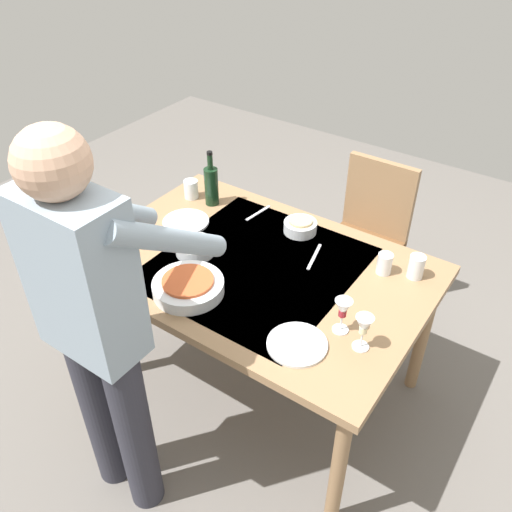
{
  "coord_description": "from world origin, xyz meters",
  "views": [
    {
      "loc": [
        -1.08,
        1.56,
        2.25
      ],
      "look_at": [
        0.0,
        0.0,
        0.83
      ],
      "focal_mm": 37.82,
      "sensor_mm": 36.0,
      "label": 1
    }
  ],
  "objects_px": {
    "dinner_plate_near": "(297,344)",
    "water_cup_near_left": "(191,189)",
    "chair_near": "(368,230)",
    "side_bowl_salad": "(195,247)",
    "water_cup_near_right": "(416,267)",
    "dining_table": "(256,278)",
    "water_cup_far_left": "(385,264)",
    "side_bowl_bread": "(300,226)",
    "person_server": "(97,323)",
    "dinner_plate_far": "(186,222)",
    "wine_bottle": "(211,185)",
    "wine_glass_right": "(364,327)",
    "serving_bowl_pasta": "(188,286)",
    "wine_glass_left": "(343,310)"
  },
  "relations": [
    {
      "from": "chair_near",
      "to": "water_cup_near_right",
      "type": "distance_m",
      "value": 0.79
    },
    {
      "from": "person_server",
      "to": "wine_bottle",
      "type": "relative_size",
      "value": 5.71
    },
    {
      "from": "side_bowl_bread",
      "to": "chair_near",
      "type": "bearing_deg",
      "value": -103.63
    },
    {
      "from": "dining_table",
      "to": "dinner_plate_far",
      "type": "relative_size",
      "value": 6.58
    },
    {
      "from": "person_server",
      "to": "wine_glass_right",
      "type": "relative_size",
      "value": 11.19
    },
    {
      "from": "side_bowl_salad",
      "to": "side_bowl_bread",
      "type": "bearing_deg",
      "value": -126.13
    },
    {
      "from": "wine_bottle",
      "to": "water_cup_far_left",
      "type": "height_order",
      "value": "wine_bottle"
    },
    {
      "from": "side_bowl_bread",
      "to": "dinner_plate_near",
      "type": "bearing_deg",
      "value": 120.15
    },
    {
      "from": "wine_glass_right",
      "to": "side_bowl_bread",
      "type": "xyz_separation_m",
      "value": [
        0.58,
        -0.53,
        -0.07
      ]
    },
    {
      "from": "water_cup_far_left",
      "to": "side_bowl_salad",
      "type": "height_order",
      "value": "water_cup_far_left"
    },
    {
      "from": "person_server",
      "to": "wine_glass_right",
      "type": "xyz_separation_m",
      "value": [
        -0.73,
        -0.59,
        -0.08
      ]
    },
    {
      "from": "dining_table",
      "to": "chair_near",
      "type": "distance_m",
      "value": 0.93
    },
    {
      "from": "dinner_plate_near",
      "to": "water_cup_near_left",
      "type": "bearing_deg",
      "value": -30.6
    },
    {
      "from": "wine_glass_right",
      "to": "dinner_plate_far",
      "type": "xyz_separation_m",
      "value": [
        1.09,
        -0.27,
        -0.1
      ]
    },
    {
      "from": "wine_glass_left",
      "to": "dinner_plate_far",
      "type": "height_order",
      "value": "wine_glass_left"
    },
    {
      "from": "water_cup_far_left",
      "to": "side_bowl_bread",
      "type": "height_order",
      "value": "water_cup_far_left"
    },
    {
      "from": "water_cup_near_right",
      "to": "wine_glass_left",
      "type": "bearing_deg",
      "value": 76.88
    },
    {
      "from": "dinner_plate_far",
      "to": "wine_bottle",
      "type": "bearing_deg",
      "value": -87.96
    },
    {
      "from": "water_cup_near_left",
      "to": "water_cup_near_right",
      "type": "height_order",
      "value": "water_cup_near_right"
    },
    {
      "from": "side_bowl_salad",
      "to": "dinner_plate_near",
      "type": "height_order",
      "value": "side_bowl_salad"
    },
    {
      "from": "chair_near",
      "to": "wine_glass_right",
      "type": "height_order",
      "value": "wine_glass_right"
    },
    {
      "from": "chair_near",
      "to": "dinner_plate_far",
      "type": "xyz_separation_m",
      "value": [
        0.64,
        0.81,
        0.25
      ]
    },
    {
      "from": "wine_bottle",
      "to": "wine_glass_right",
      "type": "xyz_separation_m",
      "value": [
        -1.09,
        0.49,
        -0.01
      ]
    },
    {
      "from": "water_cup_far_left",
      "to": "side_bowl_salad",
      "type": "bearing_deg",
      "value": 24.85
    },
    {
      "from": "side_bowl_salad",
      "to": "dinner_plate_far",
      "type": "distance_m",
      "value": 0.26
    },
    {
      "from": "serving_bowl_pasta",
      "to": "side_bowl_salad",
      "type": "height_order",
      "value": "same"
    },
    {
      "from": "wine_glass_right",
      "to": "water_cup_near_left",
      "type": "bearing_deg",
      "value": -21.37
    },
    {
      "from": "water_cup_near_right",
      "to": "water_cup_far_left",
      "type": "relative_size",
      "value": 1.12
    },
    {
      "from": "water_cup_near_left",
      "to": "dining_table",
      "type": "bearing_deg",
      "value": 154.91
    },
    {
      "from": "side_bowl_salad",
      "to": "water_cup_near_right",
      "type": "bearing_deg",
      "value": -155.57
    },
    {
      "from": "dining_table",
      "to": "chair_near",
      "type": "bearing_deg",
      "value": -100.13
    },
    {
      "from": "water_cup_near_right",
      "to": "dinner_plate_far",
      "type": "xyz_separation_m",
      "value": [
        1.1,
        0.24,
        -0.05
      ]
    },
    {
      "from": "wine_glass_right",
      "to": "side_bowl_salad",
      "type": "relative_size",
      "value": 0.84
    },
    {
      "from": "chair_near",
      "to": "wine_bottle",
      "type": "distance_m",
      "value": 0.95
    },
    {
      "from": "dinner_plate_near",
      "to": "side_bowl_bread",
      "type": "bearing_deg",
      "value": -59.85
    },
    {
      "from": "side_bowl_bread",
      "to": "person_server",
      "type": "bearing_deg",
      "value": 82.34
    },
    {
      "from": "person_server",
      "to": "water_cup_near_left",
      "type": "bearing_deg",
      "value": -65.09
    },
    {
      "from": "wine_glass_right",
      "to": "dinner_plate_far",
      "type": "relative_size",
      "value": 0.66
    },
    {
      "from": "chair_near",
      "to": "water_cup_near_left",
      "type": "xyz_separation_m",
      "value": [
        0.78,
        0.61,
        0.29
      ]
    },
    {
      "from": "water_cup_near_left",
      "to": "side_bowl_salad",
      "type": "xyz_separation_m",
      "value": [
        -0.34,
        0.37,
        -0.02
      ]
    },
    {
      "from": "water_cup_far_left",
      "to": "serving_bowl_pasta",
      "type": "relative_size",
      "value": 0.32
    },
    {
      "from": "side_bowl_salad",
      "to": "dinner_plate_far",
      "type": "height_order",
      "value": "side_bowl_salad"
    },
    {
      "from": "wine_glass_left",
      "to": "serving_bowl_pasta",
      "type": "xyz_separation_m",
      "value": [
        0.63,
        0.16,
        -0.07
      ]
    },
    {
      "from": "person_server",
      "to": "water_cup_near_right",
      "type": "xyz_separation_m",
      "value": [
        -0.74,
        -1.1,
        -0.13
      ]
    },
    {
      "from": "wine_glass_right",
      "to": "side_bowl_bread",
      "type": "bearing_deg",
      "value": -42.35
    },
    {
      "from": "dinner_plate_far",
      "to": "chair_near",
      "type": "bearing_deg",
      "value": -128.34
    },
    {
      "from": "dining_table",
      "to": "water_cup_near_right",
      "type": "xyz_separation_m",
      "value": [
        -0.61,
        -0.32,
        0.13
      ]
    },
    {
      "from": "person_server",
      "to": "side_bowl_salad",
      "type": "bearing_deg",
      "value": -77.17
    },
    {
      "from": "wine_glass_left",
      "to": "wine_glass_right",
      "type": "relative_size",
      "value": 1.0
    },
    {
      "from": "wine_glass_right",
      "to": "wine_glass_left",
      "type": "bearing_deg",
      "value": -19.72
    }
  ]
}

